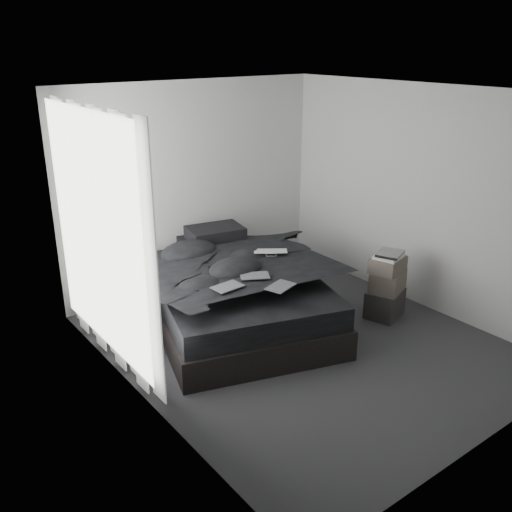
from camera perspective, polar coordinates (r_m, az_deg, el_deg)
floor at (r=6.20m, az=4.52°, el=-8.61°), size 3.60×4.20×0.01m
ceiling at (r=5.41m, az=5.33°, el=16.08°), size 3.60×4.20×0.01m
wall_back at (r=7.30m, az=-6.21°, el=6.95°), size 3.60×0.01×2.60m
wall_front at (r=4.45m, az=23.22°, el=-4.02°), size 3.60×0.01×2.60m
wall_left at (r=4.73m, az=-11.62°, el=-1.24°), size 0.01×4.20×2.60m
wall_right at (r=6.96m, az=16.07°, el=5.56°), size 0.01×4.20×2.60m
window_left at (r=5.50m, az=-15.62°, el=2.14°), size 0.02×2.00×2.30m
curtain_left at (r=5.54m, az=-15.07°, el=1.56°), size 0.06×2.12×2.48m
bed at (r=6.50m, az=-1.98°, el=-5.49°), size 2.41×2.78×0.32m
mattress at (r=6.37m, az=-2.01°, el=-3.19°), size 2.32×2.70×0.25m
duvet at (r=6.22m, az=-1.88°, el=-1.17°), size 2.26×2.44×0.27m
pillow_lower at (r=7.10m, az=-4.75°, el=1.12°), size 0.82×0.67×0.16m
pillow_upper at (r=7.05m, az=-4.10°, el=2.32°), size 0.74×0.58×0.15m
laptop at (r=6.40m, az=1.49°, el=0.95°), size 0.45×0.42×0.03m
comic_a at (r=5.58m, az=-2.87°, el=-2.28°), size 0.31×0.22×0.01m
comic_b at (r=5.83m, az=-0.14°, el=-1.14°), size 0.35×0.32×0.01m
comic_c at (r=5.58m, az=2.48°, el=-2.13°), size 0.34×0.28×0.01m
side_stand at (r=6.04m, az=-12.07°, el=-6.21°), size 0.48×0.48×0.68m
papers at (r=5.89m, az=-12.22°, el=-3.23°), size 0.29×0.24×0.01m
floor_books at (r=6.08m, az=-5.86°, el=-8.53°), size 0.14×0.20×0.14m
box_lower at (r=6.84m, az=12.73°, el=-4.63°), size 0.51×0.45×0.32m
box_mid at (r=6.73m, az=13.03°, el=-2.45°), size 0.49×0.44×0.24m
box_upper at (r=6.64m, az=13.03°, el=-0.85°), size 0.45×0.39×0.17m
art_book_white at (r=6.61m, az=13.14°, el=-0.02°), size 0.39×0.35×0.03m
art_book_snake at (r=6.60m, az=13.27°, el=0.25°), size 0.39×0.36×0.03m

